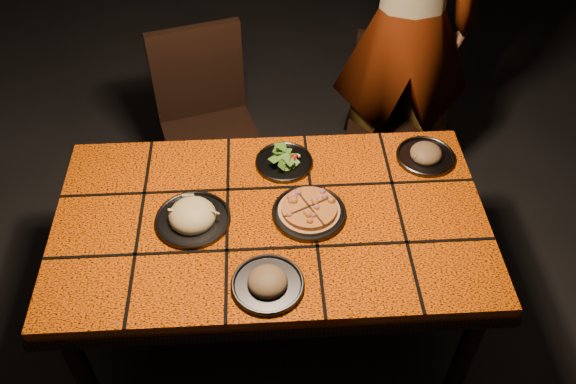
{
  "coord_description": "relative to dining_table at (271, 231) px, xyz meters",
  "views": [
    {
      "loc": [
        -0.02,
        -1.51,
        2.43
      ],
      "look_at": [
        0.07,
        0.06,
        0.82
      ],
      "focal_mm": 38.0,
      "sensor_mm": 36.0,
      "label": 1
    }
  ],
  "objects": [
    {
      "name": "room_shell",
      "position": [
        0.0,
        0.0,
        0.83
      ],
      "size": [
        6.04,
        7.04,
        3.08
      ],
      "color": "black",
      "rests_on": "ground"
    },
    {
      "name": "dining_table",
      "position": [
        0.0,
        0.0,
        0.0
      ],
      "size": [
        1.62,
        0.92,
        0.75
      ],
      "color": "#E35507",
      "rests_on": "ground"
    },
    {
      "name": "chair_far_left",
      "position": [
        -0.29,
        0.86,
        -0.11
      ],
      "size": [
        0.54,
        0.54,
        0.98
      ],
      "rotation": [
        0.0,
        0.0,
        0.27
      ],
      "color": "black",
      "rests_on": "ground"
    },
    {
      "name": "chair_far_right",
      "position": [
        0.64,
        0.99,
        -0.19
      ],
      "size": [
        0.45,
        0.45,
        0.84
      ],
      "rotation": [
        0.0,
        0.0,
        -0.22
      ],
      "color": "black",
      "rests_on": "ground"
    },
    {
      "name": "diner",
      "position": [
        0.67,
        0.96,
        0.27
      ],
      "size": [
        0.71,
        0.49,
        1.89
      ],
      "primitive_type": "imported",
      "rotation": [
        0.0,
        0.0,
        3.08
      ],
      "color": "brown",
      "rests_on": "ground"
    },
    {
      "name": "plate_pizza",
      "position": [
        0.14,
        0.0,
        0.1
      ],
      "size": [
        0.31,
        0.31,
        0.04
      ],
      "color": "#37373C",
      "rests_on": "dining_table"
    },
    {
      "name": "plate_pasta",
      "position": [
        -0.28,
        -0.0,
        0.1
      ],
      "size": [
        0.28,
        0.28,
        0.09
      ],
      "color": "#37373C",
      "rests_on": "dining_table"
    },
    {
      "name": "plate_salad",
      "position": [
        0.06,
        0.28,
        0.1
      ],
      "size": [
        0.23,
        0.23,
        0.07
      ],
      "color": "#37373C",
      "rests_on": "dining_table"
    },
    {
      "name": "plate_mushroom_a",
      "position": [
        -0.02,
        -0.31,
        0.1
      ],
      "size": [
        0.25,
        0.25,
        0.08
      ],
      "color": "#37373C",
      "rests_on": "dining_table"
    },
    {
      "name": "plate_mushroom_b",
      "position": [
        0.64,
        0.29,
        0.1
      ],
      "size": [
        0.24,
        0.24,
        0.08
      ],
      "color": "#37373C",
      "rests_on": "dining_table"
    }
  ]
}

